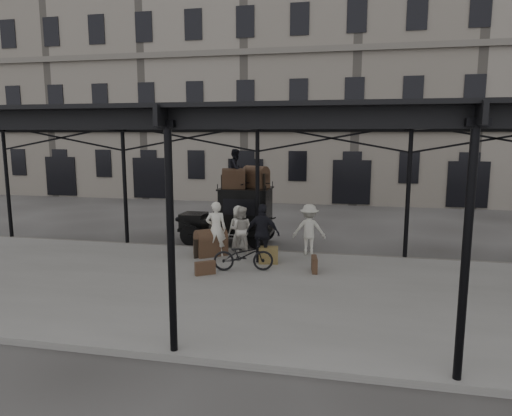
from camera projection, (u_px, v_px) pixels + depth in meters
The scene contains 18 objects.
ground at pixel (244, 270), 14.23m from camera, with size 120.00×120.00×0.00m, color #383533.
platform at pixel (227, 288), 12.29m from camera, with size 28.00×8.00×0.15m, color slate.
canopy at pixel (229, 118), 11.84m from camera, with size 22.50×9.00×4.74m.
building_frontage at pixel (306, 92), 30.51m from camera, with size 64.00×8.00×14.00m, color slate.
taxi at pixel (238, 213), 17.45m from camera, with size 3.65×1.55×2.18m.
porter_left at pixel (216, 229), 15.13m from camera, with size 0.67×0.44×1.84m, color silver.
porter_midleft at pixel (241, 230), 15.59m from camera, with size 0.78×0.61×1.61m, color beige.
porter_centre at pixel (239, 228), 15.94m from camera, with size 0.77×0.50×1.58m, color beige.
porter_official at pixel (263, 233), 14.38m from camera, with size 1.10×0.46×1.88m, color black.
porter_right at pixel (309, 229), 15.35m from camera, with size 1.11×0.64×1.72m, color beige.
bicycle at pixel (243, 255), 13.57m from camera, with size 0.62×1.78×0.93m, color black.
porter_roof at pixel (236, 169), 17.09m from camera, with size 0.71×0.55×1.46m, color black.
steamer_trunk_roof_near at pixel (234, 180), 17.02m from camera, with size 0.85×0.52×0.63m, color #4C3723, non-canonical shape.
steamer_trunk_roof_far at pixel (256, 178), 17.30m from camera, with size 0.93×0.57×0.68m, color #4C3723, non-canonical shape.
steamer_trunk_platform at pixel (211, 244), 15.31m from camera, with size 1.02×0.63×0.75m, color #4C3723, non-canonical shape.
wicker_hamper at pixel (269, 255), 14.42m from camera, with size 0.60×0.45×0.50m, color olive.
suitcase_upright at pixel (314, 264), 13.48m from camera, with size 0.15×0.60×0.45m, color #4C3723.
suitcase_flat at pixel (205, 268), 13.19m from camera, with size 0.60×0.15×0.40m, color #4C3723.
Camera 1 is at (3.16, -13.38, 4.17)m, focal length 32.00 mm.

